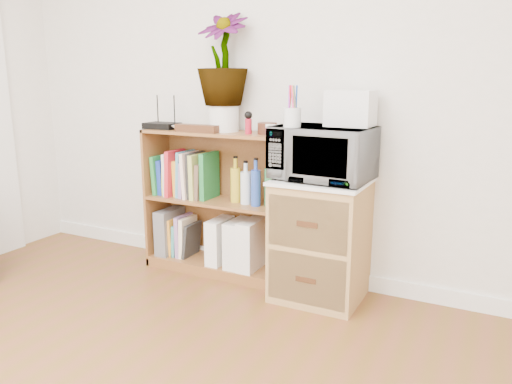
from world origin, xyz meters
The scene contains 21 objects.
skirting_board centered at (0.00, 2.24, 0.05)m, with size 4.00×0.02×0.10m, color white.
bookshelf centered at (-0.35, 2.10, 0.47)m, with size 1.00×0.30×0.95m, color brown.
wicker_unit centered at (0.40, 2.02, 0.35)m, with size 0.50×0.45×0.70m, color #9E7542.
microwave centered at (0.40, 2.02, 0.87)m, with size 0.54×0.37×0.30m, color silver.
pen_cup centered at (0.26, 1.90, 1.07)m, with size 0.10×0.10×0.11m, color silver.
small_appliance centered at (0.53, 2.10, 1.12)m, with size 0.25×0.21×0.20m, color silver.
router centered at (-0.76, 2.08, 0.97)m, with size 0.22×0.15×0.04m, color black.
white_bowl centered at (-0.58, 2.07, 0.97)m, with size 0.13×0.13×0.03m, color silver.
plant_pot centered at (-0.31, 2.12, 1.03)m, with size 0.19×0.19×0.16m, color silver.
potted_plant centered at (-0.31, 2.12, 1.40)m, with size 0.32×0.32×0.57m, color #2B6D30.
trinket_box centered at (-0.43, 2.00, 0.97)m, with size 0.29×0.07×0.05m, color #391B0F.
kokeshi_doll centered at (-0.09, 2.06, 1.00)m, with size 0.04×0.04×0.09m, color #A71429.
wooden_bowl centered at (0.01, 2.11, 0.98)m, with size 0.12×0.12×0.07m, color #33180E.
paint_jars centered at (0.10, 2.01, 0.97)m, with size 0.10×0.04×0.05m, color #D57681.
file_box centered at (-0.75, 2.10, 0.23)m, with size 0.09×0.25×0.31m, color slate.
magazine_holder_left centered at (-0.33, 2.09, 0.22)m, with size 0.10×0.24×0.30m, color white.
magazine_holder_mid centered at (-0.19, 2.09, 0.22)m, with size 0.10×0.25×0.31m, color silver.
magazine_holder_right centered at (-0.09, 2.09, 0.23)m, with size 0.10×0.26×0.32m, color white.
cookbooks centered at (-0.60, 2.10, 0.64)m, with size 0.42×0.20×0.31m.
liquor_bottles centered at (-0.05, 2.10, 0.64)m, with size 0.38×0.07×0.31m.
lower_books centered at (-0.63, 2.10, 0.20)m, with size 0.17×0.19×0.29m.
Camera 1 is at (1.33, -0.63, 1.29)m, focal length 35.00 mm.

